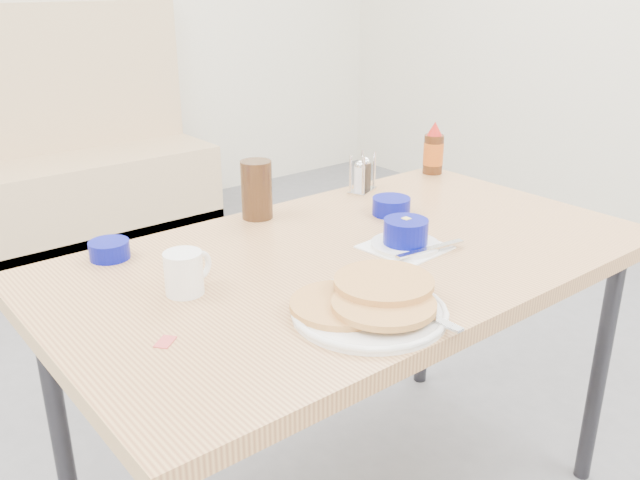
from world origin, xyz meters
TOP-DOWN VIEW (x-y plane):
  - booth_bench at (0.00, 2.78)m, footprint 1.90×0.56m
  - dining_table at (0.00, 0.25)m, footprint 1.40×0.80m
  - pancake_plate at (-0.18, 0.00)m, footprint 0.30×0.31m
  - coffee_mug at (-0.40, 0.31)m, footprint 0.11×0.08m
  - grits_setting at (0.11, 0.19)m, footprint 0.20×0.19m
  - creamer_bowl at (-0.45, 0.57)m, footprint 0.09×0.09m
  - butter_bowl at (0.25, 0.39)m, footprint 0.10×0.10m
  - amber_tumbler at (-0.04, 0.59)m, footprint 0.08×0.08m
  - condiment_caddy at (0.34, 0.59)m, footprint 0.11×0.09m
  - syrup_bottle at (0.64, 0.59)m, footprint 0.06×0.06m
  - sugar_wrapper at (-0.53, 0.15)m, footprint 0.05×0.05m

SIDE VIEW (x-z plane):
  - booth_bench at x=0.00m, z-range -0.26..0.96m
  - dining_table at x=0.00m, z-range 0.32..1.08m
  - sugar_wrapper at x=-0.53m, z-range 0.76..0.76m
  - creamer_bowl at x=-0.45m, z-range 0.76..0.80m
  - pancake_plate at x=-0.18m, z-range 0.76..0.81m
  - butter_bowl at x=0.25m, z-range 0.76..0.81m
  - grits_setting at x=0.11m, z-range 0.75..0.83m
  - condiment_caddy at x=0.34m, z-range 0.74..0.86m
  - coffee_mug at x=-0.40m, z-range 0.76..0.85m
  - syrup_bottle at x=0.64m, z-range 0.75..0.92m
  - amber_tumbler at x=-0.04m, z-range 0.76..0.91m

